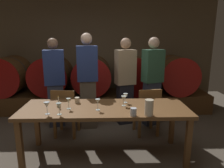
{
  "coord_description": "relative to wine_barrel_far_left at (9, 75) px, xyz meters",
  "views": [
    {
      "loc": [
        0.31,
        -2.43,
        1.76
      ],
      "look_at": [
        0.39,
        0.57,
        1.06
      ],
      "focal_mm": 32.79,
      "sensor_mm": 36.0,
      "label": 1
    }
  ],
  "objects": [
    {
      "name": "back_wall",
      "position": [
        2.0,
        0.55,
        0.49
      ],
      "size": [
        6.09,
        0.24,
        2.72
      ],
      "primitive_type": "cube",
      "color": "brown",
      "rests_on": "ground"
    },
    {
      "name": "barrel_shelf",
      "position": [
        2.0,
        -0.0,
        -0.65
      ],
      "size": [
        5.48,
        0.9,
        0.43
      ],
      "primitive_type": "cube",
      "color": "brown",
      "rests_on": "ground"
    },
    {
      "name": "wine_barrel_far_left",
      "position": [
        0.0,
        0.0,
        0.0
      ],
      "size": [
        0.88,
        0.94,
        0.88
      ],
      "color": "brown",
      "rests_on": "barrel_shelf"
    },
    {
      "name": "wine_barrel_left",
      "position": [
        1.01,
        0.0,
        0.0
      ],
      "size": [
        0.88,
        0.94,
        0.88
      ],
      "color": "#513319",
      "rests_on": "barrel_shelf"
    },
    {
      "name": "wine_barrel_center",
      "position": [
        1.97,
        0.0,
        0.0
      ],
      "size": [
        0.88,
        0.94,
        0.88
      ],
      "color": "#513319",
      "rests_on": "barrel_shelf"
    },
    {
      "name": "wine_barrel_right",
      "position": [
        2.97,
        0.0,
        0.0
      ],
      "size": [
        0.88,
        0.94,
        0.88
      ],
      "color": "brown",
      "rests_on": "barrel_shelf"
    },
    {
      "name": "wine_barrel_far_right",
      "position": [
        3.96,
        0.0,
        0.0
      ],
      "size": [
        0.88,
        0.94,
        0.88
      ],
      "color": "brown",
      "rests_on": "barrel_shelf"
    },
    {
      "name": "dining_table",
      "position": [
        2.28,
        -2.02,
        -0.17
      ],
      "size": [
        2.38,
        0.8,
        0.77
      ],
      "color": "brown",
      "rests_on": "ground"
    },
    {
      "name": "chair_left",
      "position": [
        1.58,
        -1.39,
        -0.38
      ],
      "size": [
        0.44,
        0.44,
        0.88
      ],
      "rotation": [
        0.0,
        0.0,
        3.03
      ],
      "color": "brown",
      "rests_on": "ground"
    },
    {
      "name": "chair_right",
      "position": [
        3.04,
        -1.37,
        -0.38
      ],
      "size": [
        0.45,
        0.45,
        0.88
      ],
      "rotation": [
        0.0,
        0.0,
        3.29
      ],
      "color": "brown",
      "rests_on": "ground"
    },
    {
      "name": "guest_far_left",
      "position": [
        1.31,
        -0.91,
        0.02
      ],
      "size": [
        0.42,
        0.32,
        1.73
      ],
      "rotation": [
        0.0,
        0.0,
        3.36
      ],
      "color": "#33384C",
      "rests_on": "ground"
    },
    {
      "name": "guest_center_left",
      "position": [
        1.95,
        -1.02,
        0.07
      ],
      "size": [
        0.41,
        0.29,
        1.82
      ],
      "rotation": [
        0.0,
        0.0,
        3.27
      ],
      "color": "brown",
      "rests_on": "ground"
    },
    {
      "name": "guest_center_right",
      "position": [
        2.68,
        -0.82,
        0.02
      ],
      "size": [
        0.43,
        0.34,
        1.73
      ],
      "rotation": [
        0.0,
        0.0,
        3.43
      ],
      "color": "black",
      "rests_on": "ground"
    },
    {
      "name": "guest_far_right",
      "position": [
        3.21,
        -0.9,
        0.03
      ],
      "size": [
        0.44,
        0.36,
        1.75
      ],
      "rotation": [
        0.0,
        0.0,
        3.5
      ],
      "color": "#33384C",
      "rests_on": "ground"
    },
    {
      "name": "candle_center",
      "position": [
        1.62,
        -2.01,
        -0.05
      ],
      "size": [
        0.05,
        0.05,
        0.18
      ],
      "color": "olive",
      "rests_on": "dining_table"
    },
    {
      "name": "pitcher",
      "position": [
        2.85,
        -2.36,
        0.01
      ],
      "size": [
        0.11,
        0.11,
        0.21
      ],
      "color": "beige",
      "rests_on": "dining_table"
    },
    {
      "name": "wine_glass_far_left",
      "position": [
        1.53,
        -2.27,
        0.02
      ],
      "size": [
        0.08,
        0.08,
        0.16
      ],
      "color": "white",
      "rests_on": "dining_table"
    },
    {
      "name": "wine_glass_left",
      "position": [
        1.69,
        -2.29,
        0.01
      ],
      "size": [
        0.07,
        0.07,
        0.16
      ],
      "color": "silver",
      "rests_on": "dining_table"
    },
    {
      "name": "wine_glass_center_left",
      "position": [
        1.78,
        -2.08,
        0.01
      ],
      "size": [
        0.06,
        0.06,
        0.15
      ],
      "color": "silver",
      "rests_on": "dining_table"
    },
    {
      "name": "wine_glass_center_right",
      "position": [
        2.18,
        -2.14,
        0.02
      ],
      "size": [
        0.07,
        0.07,
        0.16
      ],
      "color": "silver",
      "rests_on": "dining_table"
    },
    {
      "name": "wine_glass_right",
      "position": [
        2.56,
        -1.97,
        0.01
      ],
      "size": [
        0.08,
        0.08,
        0.15
      ],
      "color": "silver",
      "rests_on": "dining_table"
    },
    {
      "name": "wine_glass_far_right",
      "position": [
        2.6,
        -1.83,
        0.01
      ],
      "size": [
        0.07,
        0.07,
        0.14
      ],
      "color": "silver",
      "rests_on": "dining_table"
    },
    {
      "name": "cup_left",
      "position": [
        1.86,
        -1.81,
        -0.05
      ],
      "size": [
        0.08,
        0.08,
        0.08
      ],
      "primitive_type": "cylinder",
      "color": "beige",
      "rests_on": "dining_table"
    },
    {
      "name": "cup_right",
      "position": [
        2.65,
        -2.36,
        -0.05
      ],
      "size": [
        0.08,
        0.08,
        0.1
      ],
      "primitive_type": "cylinder",
      "color": "silver",
      "rests_on": "dining_table"
    }
  ]
}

